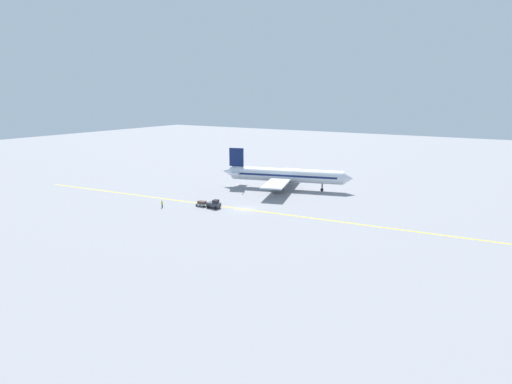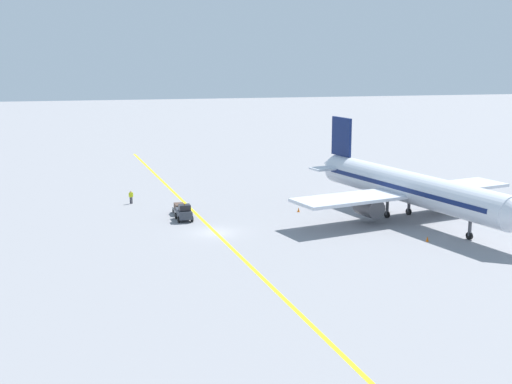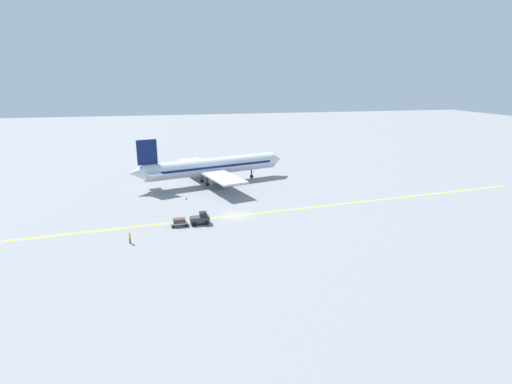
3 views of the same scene
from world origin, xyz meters
name	(u,v)px [view 1 (image 1 of 3)]	position (x,y,z in m)	size (l,w,h in m)	color
ground_plane	(244,209)	(0.00, 0.00, 0.00)	(400.00, 400.00, 0.00)	gray
apron_yellow_centreline	(244,209)	(0.00, 0.00, 0.00)	(0.40, 120.00, 0.01)	yellow
airplane_at_gate	(285,175)	(-22.53, -1.44, 3.71)	(28.36, 34.96, 10.60)	silver
baggage_tug_dark	(214,204)	(2.68, -6.15, 0.90)	(1.89, 3.08, 2.11)	#333842
baggage_cart_trailing	(202,203)	(2.86, -9.45, 0.76)	(1.54, 2.67, 1.24)	gray
ground_crew_worker	(162,204)	(8.30, -16.45, 0.91)	(0.56, 0.32, 1.68)	#23232D
traffic_cone_near_nose	(243,193)	(-11.29, -7.57, 0.28)	(0.32, 0.32, 0.55)	orange
traffic_cone_mid_apron	(314,194)	(-20.67, 8.04, 0.28)	(0.32, 0.32, 0.55)	orange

